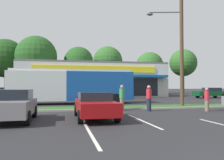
{
  "coord_description": "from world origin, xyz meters",
  "views": [
    {
      "loc": [
        -4.47,
        -3.07,
        1.71
      ],
      "look_at": [
        0.11,
        18.1,
        2.27
      ],
      "focal_mm": 36.85,
      "sensor_mm": 36.0,
      "label": 1
    }
  ],
  "objects_px": {
    "car_3": "(108,93)",
    "pedestrian_near_bench": "(207,99)",
    "car_0": "(211,93)",
    "pedestrian_by_pole": "(149,98)",
    "utility_pole": "(180,37)",
    "city_bus": "(72,85)",
    "car_5": "(13,105)",
    "car_4": "(95,105)",
    "pedestrian_mid": "(122,98)",
    "car_1": "(3,94)"
  },
  "relations": [
    {
      "from": "pedestrian_by_pole",
      "to": "pedestrian_mid",
      "type": "xyz_separation_m",
      "value": [
        -1.68,
        0.78,
        0.01
      ]
    },
    {
      "from": "car_0",
      "to": "car_5",
      "type": "distance_m",
      "value": 28.43
    },
    {
      "from": "utility_pole",
      "to": "city_bus",
      "type": "bearing_deg",
      "value": 149.46
    },
    {
      "from": "utility_pole",
      "to": "pedestrian_by_pole",
      "type": "distance_m",
      "value": 6.58
    },
    {
      "from": "car_0",
      "to": "pedestrian_near_bench",
      "type": "height_order",
      "value": "pedestrian_near_bench"
    },
    {
      "from": "car_3",
      "to": "pedestrian_near_bench",
      "type": "height_order",
      "value": "pedestrian_near_bench"
    },
    {
      "from": "utility_pole",
      "to": "car_1",
      "type": "xyz_separation_m",
      "value": [
        -16.08,
        11.42,
        -4.98
      ]
    },
    {
      "from": "pedestrian_by_pole",
      "to": "car_3",
      "type": "bearing_deg",
      "value": 37.28
    },
    {
      "from": "city_bus",
      "to": "car_0",
      "type": "bearing_deg",
      "value": -161.85
    },
    {
      "from": "car_3",
      "to": "pedestrian_mid",
      "type": "xyz_separation_m",
      "value": [
        -1.47,
        -12.63,
        0.11
      ]
    },
    {
      "from": "city_bus",
      "to": "pedestrian_near_bench",
      "type": "height_order",
      "value": "city_bus"
    },
    {
      "from": "car_4",
      "to": "pedestrian_mid",
      "type": "height_order",
      "value": "pedestrian_mid"
    },
    {
      "from": "car_4",
      "to": "pedestrian_mid",
      "type": "bearing_deg",
      "value": 146.04
    },
    {
      "from": "pedestrian_near_bench",
      "to": "car_3",
      "type": "bearing_deg",
      "value": -13.4
    },
    {
      "from": "city_bus",
      "to": "pedestrian_by_pole",
      "type": "relative_size",
      "value": 6.57
    },
    {
      "from": "pedestrian_near_bench",
      "to": "pedestrian_mid",
      "type": "xyz_separation_m",
      "value": [
        -5.48,
        1.68,
        0.09
      ]
    },
    {
      "from": "car_1",
      "to": "car_3",
      "type": "relative_size",
      "value": 1.07
    },
    {
      "from": "car_3",
      "to": "pedestrian_near_bench",
      "type": "distance_m",
      "value": 14.86
    },
    {
      "from": "car_3",
      "to": "car_4",
      "type": "height_order",
      "value": "car_3"
    },
    {
      "from": "city_bus",
      "to": "car_4",
      "type": "relative_size",
      "value": 2.54
    },
    {
      "from": "pedestrian_near_bench",
      "to": "pedestrian_mid",
      "type": "height_order",
      "value": "pedestrian_mid"
    },
    {
      "from": "car_1",
      "to": "car_3",
      "type": "distance_m",
      "value": 12.2
    },
    {
      "from": "car_1",
      "to": "pedestrian_by_pole",
      "type": "bearing_deg",
      "value": 131.84
    },
    {
      "from": "car_1",
      "to": "car_4",
      "type": "bearing_deg",
      "value": 116.52
    },
    {
      "from": "car_5",
      "to": "pedestrian_by_pole",
      "type": "relative_size",
      "value": 2.35
    },
    {
      "from": "pedestrian_near_bench",
      "to": "pedestrian_mid",
      "type": "distance_m",
      "value": 5.73
    },
    {
      "from": "car_3",
      "to": "car_4",
      "type": "relative_size",
      "value": 0.98
    },
    {
      "from": "city_bus",
      "to": "car_4",
      "type": "bearing_deg",
      "value": 93.67
    },
    {
      "from": "car_1",
      "to": "pedestrian_near_bench",
      "type": "height_order",
      "value": "pedestrian_near_bench"
    },
    {
      "from": "utility_pole",
      "to": "pedestrian_near_bench",
      "type": "relative_size",
      "value": 6.79
    },
    {
      "from": "car_0",
      "to": "car_4",
      "type": "bearing_deg",
      "value": 41.86
    },
    {
      "from": "utility_pole",
      "to": "car_4",
      "type": "relative_size",
      "value": 2.39
    },
    {
      "from": "city_bus",
      "to": "pedestrian_mid",
      "type": "relative_size",
      "value": 6.48
    },
    {
      "from": "utility_pole",
      "to": "pedestrian_by_pole",
      "type": "height_order",
      "value": "utility_pole"
    },
    {
      "from": "car_5",
      "to": "pedestrian_near_bench",
      "type": "xyz_separation_m",
      "value": [
        11.88,
        1.92,
        0.01
      ]
    },
    {
      "from": "car_0",
      "to": "car_1",
      "type": "distance_m",
      "value": 27.16
    },
    {
      "from": "utility_pole",
      "to": "city_bus",
      "type": "height_order",
      "value": "utility_pole"
    },
    {
      "from": "car_1",
      "to": "pedestrian_by_pole",
      "type": "relative_size",
      "value": 2.74
    },
    {
      "from": "car_4",
      "to": "pedestrian_near_bench",
      "type": "relative_size",
      "value": 2.85
    },
    {
      "from": "car_0",
      "to": "pedestrian_by_pole",
      "type": "height_order",
      "value": "pedestrian_by_pole"
    },
    {
      "from": "car_5",
      "to": "car_4",
      "type": "bearing_deg",
      "value": 90.46
    },
    {
      "from": "utility_pole",
      "to": "pedestrian_by_pole",
      "type": "bearing_deg",
      "value": -146.5
    },
    {
      "from": "car_3",
      "to": "pedestrian_near_bench",
      "type": "bearing_deg",
      "value": -74.36
    },
    {
      "from": "utility_pole",
      "to": "car_5",
      "type": "height_order",
      "value": "utility_pole"
    },
    {
      "from": "car_0",
      "to": "car_1",
      "type": "bearing_deg",
      "value": 0.51
    },
    {
      "from": "car_1",
      "to": "pedestrian_near_bench",
      "type": "xyz_separation_m",
      "value": [
        16.19,
        -14.75,
        0.02
      ]
    },
    {
      "from": "pedestrian_by_pole",
      "to": "car_5",
      "type": "bearing_deg",
      "value": 145.65
    },
    {
      "from": "car_4",
      "to": "pedestrian_near_bench",
      "type": "xyz_separation_m",
      "value": [
        7.89,
        1.89,
        0.08
      ]
    },
    {
      "from": "car_3",
      "to": "car_5",
      "type": "bearing_deg",
      "value": -115.88
    },
    {
      "from": "city_bus",
      "to": "pedestrian_mid",
      "type": "bearing_deg",
      "value": 114.8
    }
  ]
}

